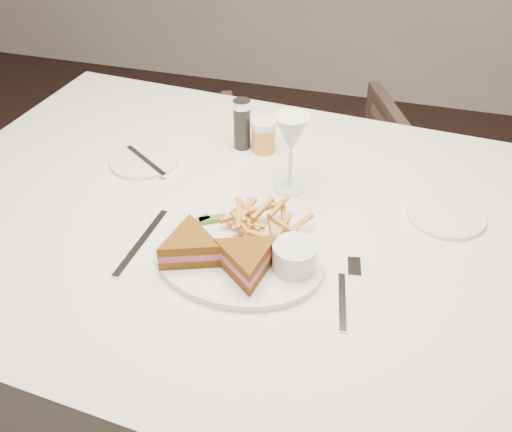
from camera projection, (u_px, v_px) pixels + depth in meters
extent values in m
cube|color=silver|center=(262.00, 341.00, 1.38)|extent=(1.57, 1.11, 0.75)
imported|color=#4A362D|center=(315.00, 181.00, 2.04)|extent=(0.78, 0.76, 0.62)
ellipsoid|color=white|center=(239.00, 258.00, 1.05)|extent=(0.34, 0.27, 0.01)
cube|color=silver|center=(142.00, 242.00, 1.10)|extent=(0.02, 0.21, 0.00)
cylinder|color=white|center=(145.00, 160.00, 1.32)|extent=(0.16, 0.16, 0.01)
cylinder|color=white|center=(446.00, 215.00, 1.16)|extent=(0.16, 0.16, 0.01)
cylinder|color=black|center=(242.00, 124.00, 1.34)|extent=(0.04, 0.04, 0.12)
cylinder|color=orange|center=(264.00, 136.00, 1.34)|extent=(0.06, 0.06, 0.08)
cube|color=#446924|center=(213.00, 219.00, 1.12)|extent=(0.06, 0.04, 0.01)
cube|color=#446924|center=(197.00, 222.00, 1.12)|extent=(0.05, 0.05, 0.01)
cylinder|color=white|center=(295.00, 257.00, 1.01)|extent=(0.08, 0.08, 0.05)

